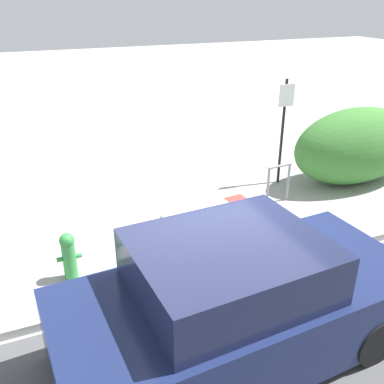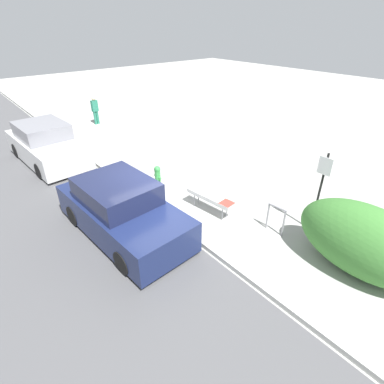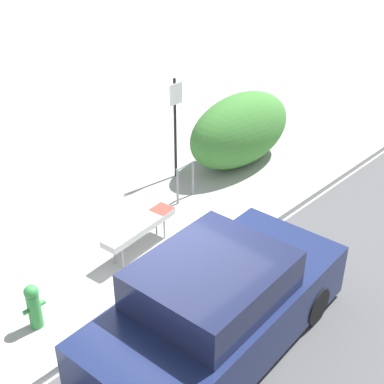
{
  "view_description": "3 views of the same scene",
  "coord_description": "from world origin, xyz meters",
  "px_view_note": "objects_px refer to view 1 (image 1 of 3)",
  "views": [
    {
      "loc": [
        -2.23,
        -4.68,
        3.9
      ],
      "look_at": [
        0.07,
        0.81,
        1.12
      ],
      "focal_mm": 40.0,
      "sensor_mm": 36.0,
      "label": 1
    },
    {
      "loc": [
        6.06,
        -4.14,
        5.14
      ],
      "look_at": [
        0.53,
        0.48,
        0.96
      ],
      "focal_mm": 28.0,
      "sensor_mm": 36.0,
      "label": 2
    },
    {
      "loc": [
        -4.61,
        -4.93,
        5.79
      ],
      "look_at": [
        1.39,
        0.74,
        1.04
      ],
      "focal_mm": 50.0,
      "sensor_mm": 36.0,
      "label": 3
    }
  ],
  "objects_px": {
    "parked_car_near": "(237,304)",
    "bench": "(207,211)",
    "sign_post": "(283,123)",
    "bike_rack": "(279,180)",
    "fire_hydrant": "(69,255)"
  },
  "relations": [
    {
      "from": "parked_car_near",
      "to": "bike_rack",
      "type": "bearing_deg",
      "value": 46.73
    },
    {
      "from": "bike_rack",
      "to": "fire_hydrant",
      "type": "relative_size",
      "value": 1.08
    },
    {
      "from": "bike_rack",
      "to": "parked_car_near",
      "type": "xyz_separation_m",
      "value": [
        -2.66,
        -3.19,
        0.18
      ]
    },
    {
      "from": "sign_post",
      "to": "parked_car_near",
      "type": "distance_m",
      "value": 5.26
    },
    {
      "from": "bench",
      "to": "sign_post",
      "type": "xyz_separation_m",
      "value": [
        2.48,
        1.55,
        0.89
      ]
    },
    {
      "from": "bench",
      "to": "fire_hydrant",
      "type": "distance_m",
      "value": 2.4
    },
    {
      "from": "bench",
      "to": "bike_rack",
      "type": "height_order",
      "value": "bike_rack"
    },
    {
      "from": "bench",
      "to": "bike_rack",
      "type": "distance_m",
      "value": 1.99
    },
    {
      "from": "bike_rack",
      "to": "sign_post",
      "type": "distance_m",
      "value": 1.38
    },
    {
      "from": "bike_rack",
      "to": "parked_car_near",
      "type": "bearing_deg",
      "value": -129.85
    },
    {
      "from": "bike_rack",
      "to": "fire_hydrant",
      "type": "height_order",
      "value": "bike_rack"
    },
    {
      "from": "sign_post",
      "to": "parked_car_near",
      "type": "bearing_deg",
      "value": -128.78
    },
    {
      "from": "parked_car_near",
      "to": "bench",
      "type": "bearing_deg",
      "value": 69.14
    },
    {
      "from": "bike_rack",
      "to": "sign_post",
      "type": "xyz_separation_m",
      "value": [
        0.6,
        0.87,
        0.88
      ]
    },
    {
      "from": "bike_rack",
      "to": "parked_car_near",
      "type": "relative_size",
      "value": 0.19
    }
  ]
}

